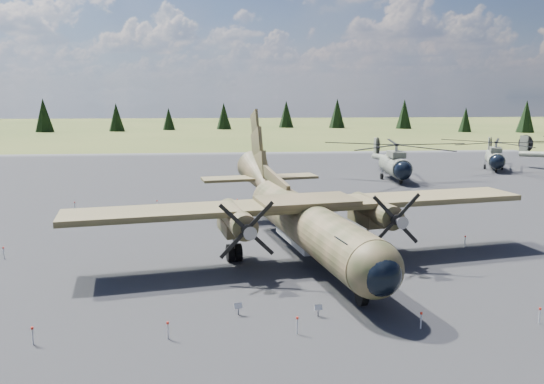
{
  "coord_description": "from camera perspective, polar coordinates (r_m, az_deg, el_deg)",
  "views": [
    {
      "loc": [
        -1.33,
        -36.67,
        11.0
      ],
      "look_at": [
        2.24,
        2.0,
        4.03
      ],
      "focal_mm": 35.0,
      "sensor_mm": 36.0,
      "label": 1
    }
  ],
  "objects": [
    {
      "name": "treeline",
      "position": [
        39.09,
        7.81,
        0.91
      ],
      "size": [
        321.39,
        321.27,
        10.95
      ],
      "color": "black",
      "rests_on": "ground"
    },
    {
      "name": "apron",
      "position": [
        47.97,
        -3.55,
        -3.1
      ],
      "size": [
        120.0,
        120.0,
        0.04
      ],
      "primitive_type": "cube",
      "color": "#515255",
      "rests_on": "ground"
    },
    {
      "name": "ground",
      "position": [
        38.31,
        -3.08,
        -6.53
      ],
      "size": [
        500.0,
        500.0,
        0.0
      ],
      "primitive_type": "plane",
      "color": "brown",
      "rests_on": "ground"
    },
    {
      "name": "helicopter_near",
      "position": [
        72.22,
        13.1,
        3.97
      ],
      "size": [
        20.61,
        23.57,
        4.97
      ],
      "rotation": [
        0.0,
        0.0,
        -0.06
      ],
      "color": "gray",
      "rests_on": "ground"
    },
    {
      "name": "transport_plane",
      "position": [
        37.44,
        3.1,
        -2.14
      ],
      "size": [
        31.97,
        28.77,
        10.53
      ],
      "rotation": [
        0.0,
        0.0,
        0.18
      ],
      "color": "#393D21",
      "rests_on": "ground"
    },
    {
      "name": "helicopter_mid",
      "position": [
        87.37,
        22.9,
        4.21
      ],
      "size": [
        22.61,
        22.61,
        4.41
      ],
      "rotation": [
        0.0,
        0.0,
        -0.39
      ],
      "color": "gray",
      "rests_on": "ground"
    },
    {
      "name": "info_placard_left",
      "position": [
        27.71,
        -3.65,
        -12.25
      ],
      "size": [
        0.45,
        0.28,
        0.66
      ],
      "rotation": [
        0.0,
        0.0,
        0.25
      ],
      "color": "gray",
      "rests_on": "ground"
    },
    {
      "name": "barrier_fence",
      "position": [
        38.08,
        -3.78,
        -5.84
      ],
      "size": [
        33.12,
        29.62,
        0.85
      ],
      "color": "silver",
      "rests_on": "ground"
    },
    {
      "name": "info_placard_right",
      "position": [
        27.6,
        4.99,
        -12.37
      ],
      "size": [
        0.43,
        0.23,
        0.65
      ],
      "rotation": [
        0.0,
        0.0,
        0.15
      ],
      "color": "gray",
      "rests_on": "ground"
    }
  ]
}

